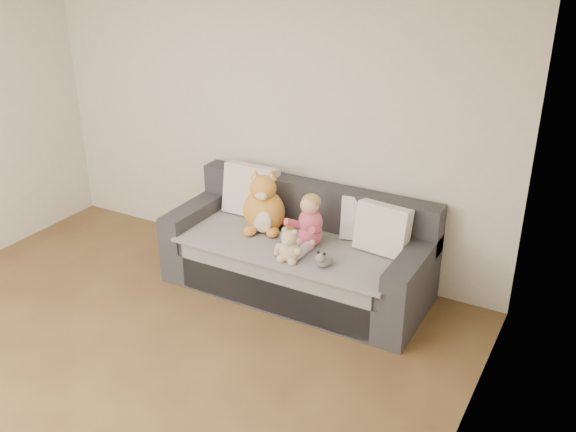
# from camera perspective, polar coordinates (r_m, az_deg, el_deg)

# --- Properties ---
(room_shell) EXTENTS (5.00, 5.00, 5.00)m
(room_shell) POSITION_cam_1_polar(r_m,az_deg,el_deg) (4.12, -17.09, 1.24)
(room_shell) COLOR brown
(room_shell) RESTS_ON ground
(sofa) EXTENTS (2.20, 0.94, 0.85)m
(sofa) POSITION_cam_1_polar(r_m,az_deg,el_deg) (5.41, 0.98, -3.51)
(sofa) COLOR #2B2B30
(sofa) RESTS_ON ground
(cushion_left) EXTENTS (0.50, 0.23, 0.47)m
(cushion_left) POSITION_cam_1_polar(r_m,az_deg,el_deg) (5.70, -3.32, 2.30)
(cushion_left) COLOR silver
(cushion_left) RESTS_ON sofa
(cushion_right_back) EXTENTS (0.43, 0.28, 0.38)m
(cushion_right_back) POSITION_cam_1_polar(r_m,az_deg,el_deg) (5.29, 6.93, -0.20)
(cushion_right_back) COLOR silver
(cushion_right_back) RESTS_ON sofa
(cushion_right_front) EXTENTS (0.45, 0.23, 0.41)m
(cushion_right_front) POSITION_cam_1_polar(r_m,az_deg,el_deg) (5.09, 8.41, -1.15)
(cushion_right_front) COLOR silver
(cushion_right_front) RESTS_ON sofa
(toddler) EXTENTS (0.31, 0.46, 0.45)m
(toddler) POSITION_cam_1_polar(r_m,az_deg,el_deg) (5.13, 1.76, -0.81)
(toddler) COLOR #C34567
(toddler) RESTS_ON sofa
(plush_cat) EXTENTS (0.45, 0.45, 0.56)m
(plush_cat) POSITION_cam_1_polar(r_m,az_deg,el_deg) (5.39, -2.15, 0.73)
(plush_cat) COLOR #C17B2A
(plush_cat) RESTS_ON sofa
(teddy_bear) EXTENTS (0.22, 0.16, 0.28)m
(teddy_bear) POSITION_cam_1_polar(r_m,az_deg,el_deg) (4.93, 0.09, -2.87)
(teddy_bear) COLOR tan
(teddy_bear) RESTS_ON sofa
(plush_cow) EXTENTS (0.12, 0.19, 0.15)m
(plush_cow) POSITION_cam_1_polar(r_m,az_deg,el_deg) (4.88, 3.19, -3.86)
(plush_cow) COLOR white
(plush_cow) RESTS_ON sofa
(sippy_cup) EXTENTS (0.12, 0.09, 0.13)m
(sippy_cup) POSITION_cam_1_polar(r_m,az_deg,el_deg) (5.20, -0.27, -1.86)
(sippy_cup) COLOR purple
(sippy_cup) RESTS_ON sofa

